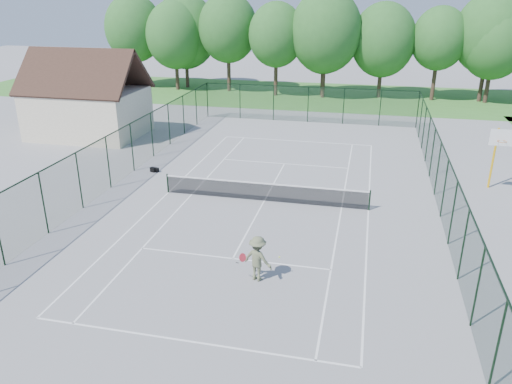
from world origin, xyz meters
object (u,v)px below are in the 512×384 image
at_px(basketball_goal, 498,147).
at_px(tennis_player, 258,259).
at_px(tennis_net, 264,191).
at_px(sports_bag_a, 153,170).

bearing_deg(basketball_goal, tennis_player, -131.71).
xyz_separation_m(basketball_goal, tennis_player, (-10.75, -12.06, -1.65)).
relative_size(tennis_net, sports_bag_a, 30.90).
bearing_deg(sports_bag_a, tennis_player, -29.04).
xyz_separation_m(tennis_net, basketball_goal, (12.13, 4.31, 1.99)).
bearing_deg(tennis_player, basketball_goal, 48.29).
relative_size(basketball_goal, tennis_player, 1.98).
height_order(tennis_net, basketball_goal, basketball_goal).
bearing_deg(tennis_player, tennis_net, 100.06).
relative_size(sports_bag_a, tennis_player, 0.19).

